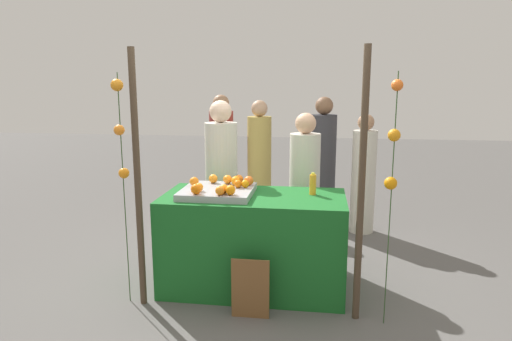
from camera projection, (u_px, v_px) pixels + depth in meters
ground_plane at (254, 286)px, 4.17m from camera, size 24.00×24.00×0.00m
stall_counter at (254, 242)px, 4.09m from camera, size 1.64×0.81×0.88m
orange_tray at (218, 192)px, 4.02m from camera, size 0.63×0.60×0.06m
orange_0 at (245, 184)px, 4.03m from camera, size 0.07×0.07×0.07m
orange_1 at (238, 184)px, 4.03m from camera, size 0.07×0.07×0.07m
orange_2 at (228, 179)px, 4.20m from camera, size 0.08×0.08×0.08m
orange_3 at (194, 181)px, 4.10m from camera, size 0.08×0.08×0.08m
orange_4 at (199, 187)px, 3.90m from camera, size 0.07×0.07×0.07m
orange_5 at (213, 179)px, 4.23m from camera, size 0.08×0.08×0.08m
orange_6 at (220, 191)px, 3.76m from camera, size 0.08×0.08×0.08m
orange_7 at (236, 181)px, 4.13m from camera, size 0.09×0.09×0.09m
orange_8 at (231, 190)px, 3.77m from camera, size 0.09×0.09×0.09m
orange_9 at (249, 181)px, 4.13m from camera, size 0.09×0.09×0.09m
orange_10 at (239, 179)px, 4.21m from camera, size 0.08×0.08×0.08m
orange_11 at (224, 189)px, 3.82m from camera, size 0.08×0.08×0.08m
orange_12 at (196, 189)px, 3.79m from camera, size 0.09×0.09×0.09m
juice_bottle at (313, 184)px, 4.02m from camera, size 0.06×0.06×0.20m
chalkboard_sign at (250, 289)px, 3.58m from camera, size 0.31×0.03×0.51m
vendor_left at (222, 187)px, 4.74m from camera, size 0.34×0.34×1.70m
vendor_right at (304, 194)px, 4.67m from camera, size 0.32×0.32×1.58m
crowd_person_0 at (259, 164)px, 6.20m from camera, size 0.33×0.33×1.65m
crowd_person_1 at (322, 166)px, 5.89m from camera, size 0.34×0.34×1.71m
crowd_person_2 at (222, 159)px, 6.47m from camera, size 0.34×0.34×1.72m
crowd_person_3 at (363, 178)px, 5.61m from camera, size 0.30×0.30×1.51m
canopy_post_left at (138, 182)px, 3.66m from camera, size 0.06×0.06×2.15m
canopy_post_right at (361, 189)px, 3.41m from camera, size 0.06×0.06×2.15m
garland_strand_left at (120, 128)px, 3.61m from camera, size 0.10×0.10×1.96m
garland_strand_right at (393, 145)px, 3.26m from camera, size 0.10×0.10×1.96m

